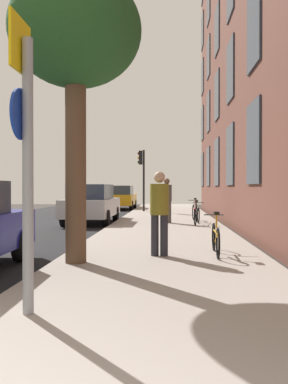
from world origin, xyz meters
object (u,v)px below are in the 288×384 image
object	(u,v)px
bicycle_0	(216,238)
pedestrian_0	(159,208)
sign_post	(25,145)
car_2	(121,197)
bicycle_2	(195,212)
pedestrian_1	(167,197)
bicycle_1	(197,215)
traffic_light	(142,169)
tree_near	(75,36)
car_1	(92,203)

from	to	relation	value
bicycle_0	pedestrian_0	distance (m)	1.33
sign_post	bicycle_0	distance (m)	5.08
car_2	pedestrian_0	bearing A→B (deg)	-81.16
bicycle_2	sign_post	bearing A→B (deg)	-101.73
car_2	bicycle_0	bearing A→B (deg)	-77.82
bicycle_2	car_2	xyz separation A→B (m)	(-4.36, 11.11, 0.35)
pedestrian_1	bicycle_1	bearing A→B (deg)	-32.72
bicycle_2	bicycle_0	bearing A→B (deg)	-90.74
pedestrian_0	traffic_light	bearing A→B (deg)	94.98
bicycle_1	pedestrian_0	size ratio (longest dim) A/B	0.98
traffic_light	bicycle_1	world-z (taller)	traffic_light
bicycle_2	pedestrian_0	xyz separation A→B (m)	(-1.27, -8.80, 0.60)
traffic_light	tree_near	size ratio (longest dim) A/B	0.67
traffic_light	bicycle_1	bearing A→B (deg)	-73.00
sign_post	bicycle_2	bearing A→B (deg)	78.27
tree_near	bicycle_2	bearing A→B (deg)	73.88
sign_post	pedestrian_1	world-z (taller)	sign_post
tree_near	car_1	world-z (taller)	tree_near
traffic_light	car_2	xyz separation A→B (m)	(-1.73, 4.19, -1.73)
sign_post	traffic_light	size ratio (longest dim) A/B	0.91
traffic_light	bicycle_2	xyz separation A→B (m)	(2.63, -6.91, -2.08)
pedestrian_1	car_2	size ratio (longest dim) A/B	0.40
car_1	pedestrian_1	bearing A→B (deg)	-13.63
traffic_light	pedestrian_0	bearing A→B (deg)	-85.02
bicycle_1	car_1	xyz separation A→B (m)	(-4.26, 1.48, 0.37)
sign_post	pedestrian_1	bearing A→B (deg)	82.83
car_1	traffic_light	bearing A→B (deg)	76.85
traffic_light	bicycle_1	distance (m)	9.16
tree_near	pedestrian_1	size ratio (longest dim) A/B	3.03
tree_near	pedestrian_0	bearing A→B (deg)	29.07
pedestrian_0	pedestrian_1	world-z (taller)	pedestrian_1
traffic_light	car_2	world-z (taller)	traffic_light
bicycle_2	traffic_light	bearing A→B (deg)	110.86
car_1	bicycle_2	bearing A→B (deg)	1.82
bicycle_2	pedestrian_0	bearing A→B (deg)	-98.19
bicycle_1	car_2	bearing A→B (deg)	108.82
bicycle_1	bicycle_2	size ratio (longest dim) A/B	1.01
bicycle_0	pedestrian_1	world-z (taller)	pedestrian_1
pedestrian_1	car_2	bearing A→B (deg)	104.97
car_1	car_2	world-z (taller)	same
sign_post	car_2	distance (m)	23.93
traffic_light	sign_post	bearing A→B (deg)	-90.03
pedestrian_1	car_2	world-z (taller)	pedestrian_1
sign_post	tree_near	distance (m)	3.86
bicycle_2	pedestrian_0	size ratio (longest dim) A/B	0.97
traffic_light	car_2	bearing A→B (deg)	112.41
bicycle_0	pedestrian_0	world-z (taller)	pedestrian_0
tree_near	bicycle_0	xyz separation A→B (m)	(2.68, 1.06, -3.81)
sign_post	traffic_light	xyz separation A→B (m)	(0.01, 19.64, 0.60)
traffic_light	bicycle_0	size ratio (longest dim) A/B	2.12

